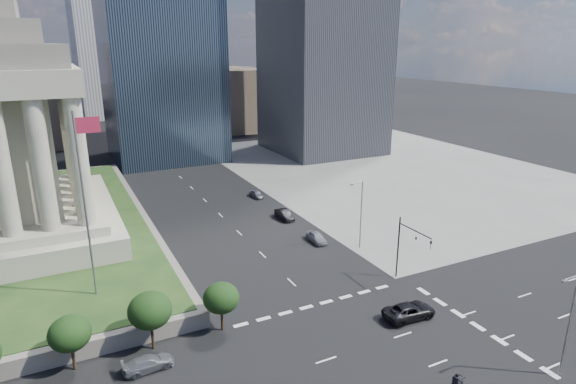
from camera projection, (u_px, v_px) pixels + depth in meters
ground at (156, 154)px, 127.62m from camera, size 500.00×500.00×0.00m
sidewalk_ne at (389, 168)px, 112.98m from camera, size 68.00×90.00×0.03m
flagpole at (85, 196)px, 49.47m from camera, size 2.52×0.24×20.00m
midrise_glass at (158, 35)px, 115.29m from camera, size 26.00×26.00×60.00m
building_filler_ne at (230, 99)px, 163.91m from camera, size 20.00×30.00×20.00m
building_filler_nw at (23, 95)px, 136.36m from camera, size 24.00×30.00×28.00m
traffic_signal_ne at (408, 243)px, 57.59m from camera, size 0.30×5.74×8.00m
street_lamp_south at (569, 319)px, 40.98m from camera, size 2.13×0.22×10.00m
street_lamp_north at (360, 211)px, 67.48m from camera, size 2.13×0.22×10.00m
pickup_truck at (409, 311)px, 51.36m from camera, size 2.98×5.99×1.63m
suv_grey at (148, 363)px, 43.24m from camera, size 4.72×2.21×1.33m
parked_sedan_near at (317, 237)px, 71.03m from camera, size 1.97×4.48×1.50m
parked_sedan_mid at (284, 215)px, 80.31m from camera, size 4.71×1.71×1.54m
parked_sedan_far at (257, 194)px, 91.59m from camera, size 3.97×1.91×1.31m
motorcycle_lead at (455, 384)px, 40.08m from camera, size 2.73×1.47×1.96m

